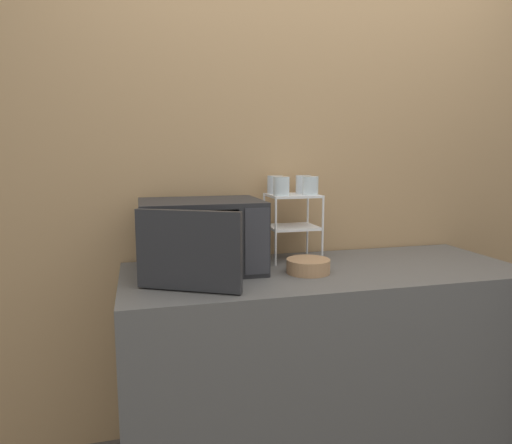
# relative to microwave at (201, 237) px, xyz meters

# --- Properties ---
(wall_back) EXTENTS (8.00, 0.06, 2.60)m
(wall_back) POSITION_rel_microwave_xyz_m (0.53, 0.29, 0.26)
(wall_back) COLOR tan
(wall_back) RESTS_ON ground_plane
(counter) EXTENTS (1.74, 0.68, 0.89)m
(counter) POSITION_rel_microwave_xyz_m (0.53, -0.09, -0.60)
(counter) COLOR #595654
(counter) RESTS_ON ground_plane
(microwave) EXTENTS (0.53, 0.58, 0.31)m
(microwave) POSITION_rel_microwave_xyz_m (0.00, 0.00, 0.00)
(microwave) COLOR #262628
(microwave) RESTS_ON counter
(dish_rack) EXTENTS (0.24, 0.20, 0.31)m
(dish_rack) POSITION_rel_microwave_xyz_m (0.45, 0.12, 0.07)
(dish_rack) COLOR white
(dish_rack) RESTS_ON counter
(glass_front_left) EXTENTS (0.07, 0.07, 0.09)m
(glass_front_left) POSITION_rel_microwave_xyz_m (0.38, 0.07, 0.20)
(glass_front_left) COLOR silver
(glass_front_left) RESTS_ON dish_rack
(glass_back_right) EXTENTS (0.07, 0.07, 0.09)m
(glass_back_right) POSITION_rel_microwave_xyz_m (0.52, 0.17, 0.20)
(glass_back_right) COLOR silver
(glass_back_right) RESTS_ON dish_rack
(glass_front_right) EXTENTS (0.07, 0.07, 0.09)m
(glass_front_right) POSITION_rel_microwave_xyz_m (0.52, 0.07, 0.20)
(glass_front_right) COLOR silver
(glass_front_right) RESTS_ON dish_rack
(glass_back_left) EXTENTS (0.07, 0.07, 0.09)m
(glass_back_left) POSITION_rel_microwave_xyz_m (0.38, 0.18, 0.20)
(glass_back_left) COLOR silver
(glass_back_left) RESTS_ON dish_rack
(bowl) EXTENTS (0.18, 0.18, 0.06)m
(bowl) POSITION_rel_microwave_xyz_m (0.44, -0.13, -0.12)
(bowl) COLOR #AD7F56
(bowl) RESTS_ON counter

